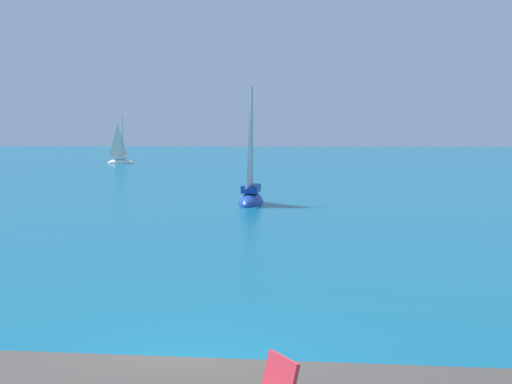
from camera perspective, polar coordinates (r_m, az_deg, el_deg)
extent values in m
plane|color=#0F5675|center=(10.84, -5.39, -14.47)|extent=(160.00, 160.00, 0.00)
ellipsoid|color=#193D99|center=(30.58, -0.42, -0.97)|extent=(1.34, 3.06, 1.02)
cube|color=#193D99|center=(30.51, -0.43, 0.29)|extent=(0.85, 1.37, 0.33)
cylinder|color=#B7B7BC|center=(30.64, -0.35, 4.35)|extent=(0.11, 0.11, 4.64)
cylinder|color=#B2B2B7|center=(29.85, -0.61, 0.47)|extent=(0.29, 1.85, 0.09)
pyramid|color=silver|center=(30.13, -0.50, 3.97)|extent=(0.22, 1.48, 3.52)
ellipsoid|color=white|center=(58.15, -11.16, 2.33)|extent=(2.25, 0.83, 0.77)
cube|color=white|center=(58.12, -11.17, 2.83)|extent=(0.99, 0.56, 0.25)
cylinder|color=#B7B7BC|center=(58.00, -11.00, 4.43)|extent=(0.08, 0.08, 3.49)
cylinder|color=#B2B2B7|center=(58.24, -11.64, 2.94)|extent=(1.40, 0.11, 0.07)
pyramid|color=silver|center=(58.10, -11.37, 4.28)|extent=(1.12, 0.07, 2.65)
cube|color=#E03342|center=(6.69, 1.94, -15.32)|extent=(0.39, 0.49, 0.45)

